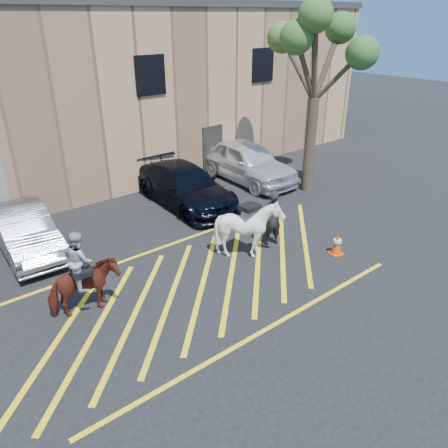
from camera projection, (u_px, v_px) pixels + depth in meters
ground at (196, 279)px, 12.26m from camera, size 90.00×90.00×0.00m
car_silver_sedan at (25, 231)px, 13.44m from camera, size 1.69×4.32×1.40m
car_blue_suv at (185, 186)px, 16.83m from camera, size 2.39×5.31×1.51m
car_white_suv at (247, 161)px, 19.24m from camera, size 2.25×5.20×1.75m
handler at (272, 218)px, 13.79m from camera, size 0.76×0.61×1.81m
warehouse at (33, 92)px, 19.05m from camera, size 32.42×10.20×7.30m
hatching_zone at (203, 284)px, 12.05m from camera, size 12.60×5.12×0.01m
mounted_bay at (83, 281)px, 10.53m from camera, size 1.78×0.98×2.23m
saddled_white at (249, 229)px, 13.09m from camera, size 1.60×1.77×1.82m
traffic_cone at (337, 243)px, 13.43m from camera, size 0.46×0.46×0.73m
tree at (318, 45)px, 16.09m from camera, size 3.99×4.37×7.31m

